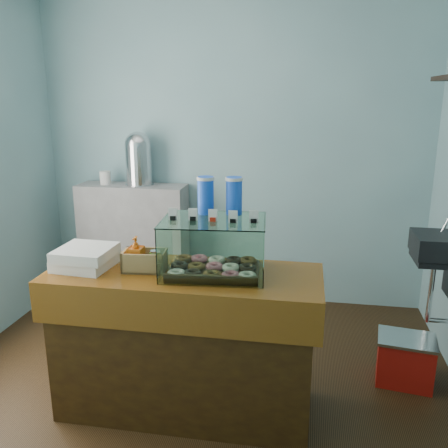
% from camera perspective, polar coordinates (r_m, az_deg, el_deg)
% --- Properties ---
extents(ground, '(3.50, 3.50, 0.00)m').
position_cam_1_polar(ground, '(3.41, -3.41, -18.56)').
color(ground, black).
rests_on(ground, ground).
extents(room_shell, '(3.54, 3.04, 2.82)m').
position_cam_1_polar(room_shell, '(2.84, -3.40, 11.40)').
color(room_shell, '#6F98A3').
rests_on(room_shell, ground).
extents(counter, '(1.60, 0.60, 0.90)m').
position_cam_1_polar(counter, '(2.96, -4.72, -13.85)').
color(counter, '#40280C').
rests_on(counter, ground).
extents(back_shelf, '(1.00, 0.32, 1.10)m').
position_cam_1_polar(back_shelf, '(4.57, -10.73, -2.16)').
color(back_shelf, '#969799').
rests_on(back_shelf, ground).
extents(display_case, '(0.62, 0.47, 0.54)m').
position_cam_1_polar(display_case, '(2.73, -1.06, -2.32)').
color(display_case, '#352110').
rests_on(display_case, counter).
extents(condiment_crate, '(0.26, 0.17, 0.20)m').
position_cam_1_polar(condiment_crate, '(2.81, -9.78, -4.10)').
color(condiment_crate, tan).
rests_on(condiment_crate, counter).
extents(pastry_boxes, '(0.34, 0.34, 0.12)m').
position_cam_1_polar(pastry_boxes, '(2.94, -16.32, -3.87)').
color(pastry_boxes, silver).
rests_on(pastry_boxes, counter).
extents(coffee_urn, '(0.26, 0.26, 0.48)m').
position_cam_1_polar(coffee_urn, '(4.38, -10.26, 7.90)').
color(coffee_urn, silver).
rests_on(coffee_urn, back_shelf).
extents(red_cooler, '(0.41, 0.34, 0.33)m').
position_cam_1_polar(red_cooler, '(3.55, 20.95, -15.01)').
color(red_cooler, red).
rests_on(red_cooler, ground).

